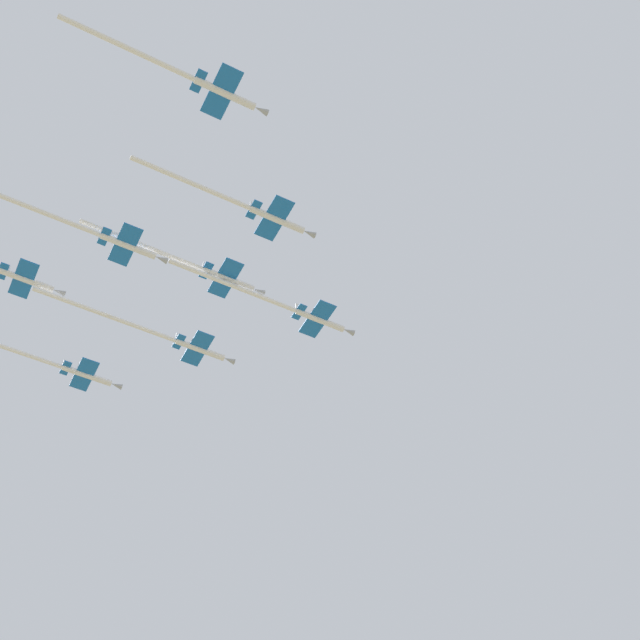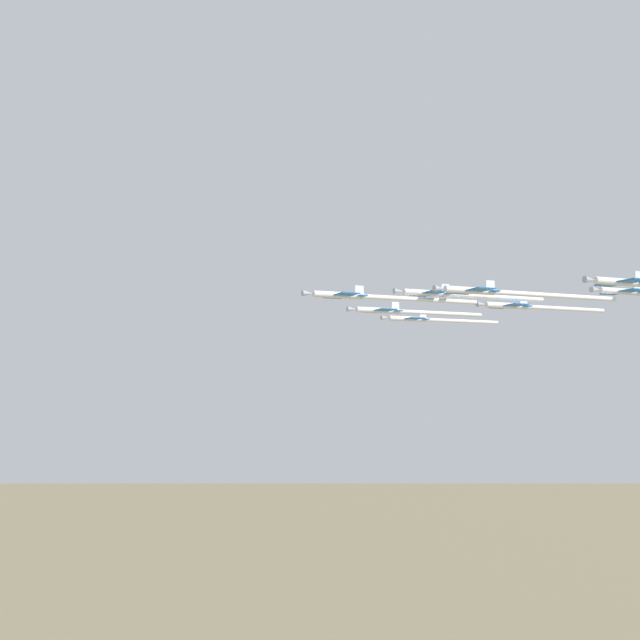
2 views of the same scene
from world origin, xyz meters
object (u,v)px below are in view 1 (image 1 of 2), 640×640
at_px(jet_starboard_inner, 247,207).
at_px(jet_port_outer, 196,266).
at_px(jet_lead, 286,307).
at_px(jet_port_trail, 99,234).
at_px(jet_port_inner, 160,335).
at_px(jet_center_rear, 191,77).
at_px(jet_starboard_outer, 53,364).

xyz_separation_m(jet_starboard_inner, jet_port_outer, (-9.69, -15.87, 1.97)).
distance_m(jet_lead, jet_port_trail, 38.59).
distance_m(jet_port_inner, jet_starboard_inner, 36.95).
distance_m(jet_starboard_inner, jet_center_rear, 26.05).
xyz_separation_m(jet_lead, jet_port_outer, (15.00, -12.23, 1.43)).
distance_m(jet_port_inner, jet_port_outer, 18.51).
height_order(jet_port_outer, jet_starboard_outer, jet_port_outer).
relative_size(jet_port_outer, jet_starboard_outer, 0.95).
bearing_deg(jet_port_outer, jet_port_trail, -90.00).
bearing_deg(jet_lead, jet_starboard_outer, -135.16).
relative_size(jet_port_inner, jet_port_trail, 1.22).
xyz_separation_m(jet_starboard_outer, jet_port_trail, (24.79, 27.34, -0.27)).
relative_size(jet_starboard_inner, jet_starboard_outer, 0.91).
bearing_deg(jet_center_rear, jet_lead, 136.28).
relative_size(jet_lead, jet_port_trail, 1.15).
height_order(jet_port_inner, jet_center_rear, jet_center_rear).
bearing_deg(jet_port_outer, jet_starboard_inner, 7.78).
distance_m(jet_starboard_inner, jet_port_outer, 18.70).
relative_size(jet_port_outer, jet_port_trail, 1.08).
bearing_deg(jet_port_trail, jet_center_rear, 5.19).
height_order(jet_lead, jet_port_trail, jet_lead).
distance_m(jet_center_rear, jet_port_trail, 37.01).
bearing_deg(jet_lead, jet_port_trail, -90.00).
distance_m(jet_starboard_outer, jet_port_trail, 36.91).
height_order(jet_starboard_inner, jet_starboard_outer, jet_starboard_outer).
bearing_deg(jet_starboard_inner, jet_port_outer, -172.22).
height_order(jet_lead, jet_center_rear, jet_lead).
xyz_separation_m(jet_port_inner, jet_port_trail, (26.47, 2.20, -0.02)).
bearing_deg(jet_port_outer, jet_starboard_outer, -154.86).
distance_m(jet_starboard_outer, jet_center_rear, 73.72).
distance_m(jet_port_inner, jet_starboard_outer, 25.20).
bearing_deg(jet_starboard_inner, jet_lead, 137.58).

